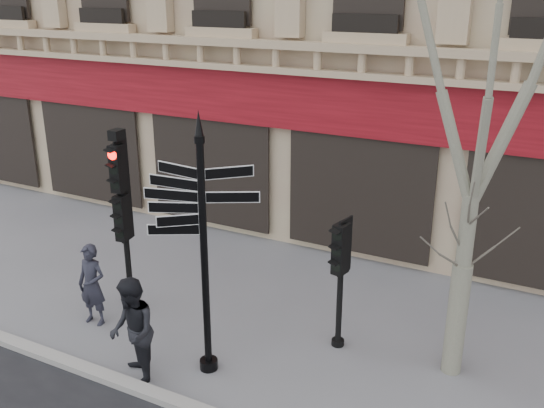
{
  "coord_description": "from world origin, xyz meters",
  "views": [
    {
      "loc": [
        4.24,
        -7.52,
        6.08
      ],
      "look_at": [
        0.01,
        0.6,
        2.76
      ],
      "focal_mm": 40.0,
      "sensor_mm": 36.0,
      "label": 1
    }
  ],
  "objects": [
    {
      "name": "ground",
      "position": [
        0.0,
        0.0,
        0.0
      ],
      "size": [
        80.0,
        80.0,
        0.0
      ],
      "primitive_type": "plane",
      "color": "slate",
      "rests_on": "ground"
    },
    {
      "name": "fingerpost",
      "position": [
        -0.69,
        -0.35,
        2.95
      ],
      "size": [
        2.34,
        2.34,
        4.4
      ],
      "rotation": [
        0.0,
        0.0,
        0.33
      ],
      "color": "black",
      "rests_on": "ground"
    },
    {
      "name": "traffic_signal_main",
      "position": [
        -3.23,
        0.71,
        2.28
      ],
      "size": [
        0.43,
        0.34,
        3.61
      ],
      "rotation": [
        0.0,
        0.0,
        0.14
      ],
      "color": "black",
      "rests_on": "ground"
    },
    {
      "name": "traffic_signal_secondary",
      "position": [
        0.97,
        1.31,
        1.64
      ],
      "size": [
        0.44,
        0.35,
        2.35
      ],
      "rotation": [
        0.0,
        0.0,
        -0.17
      ],
      "color": "black",
      "rests_on": "ground"
    },
    {
      "name": "plane_tree",
      "position": [
        2.93,
        1.47,
        5.31
      ],
      "size": [
        2.85,
        2.85,
        7.57
      ],
      "color": "gray",
      "rests_on": "ground"
    },
    {
      "name": "pedestrian_a",
      "position": [
        -3.43,
        -0.1,
        0.8
      ],
      "size": [
        0.61,
        0.42,
        1.6
      ],
      "primitive_type": "imported",
      "rotation": [
        0.0,
        0.0,
        0.06
      ],
      "color": "#21222D",
      "rests_on": "ground"
    },
    {
      "name": "pedestrian_b",
      "position": [
        -1.56,
        -1.17,
        0.91
      ],
      "size": [
        1.11,
        1.11,
        1.82
      ],
      "primitive_type": "imported",
      "rotation": [
        0.0,
        0.0,
        -0.76
      ],
      "color": "black",
      "rests_on": "ground"
    }
  ]
}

